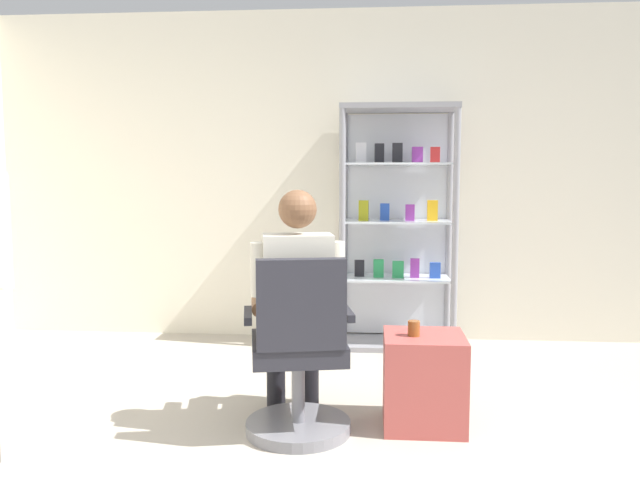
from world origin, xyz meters
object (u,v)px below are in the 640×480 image
(storage_crate, at_px, (424,381))
(office_chair, at_px, (299,363))
(tea_glass, at_px, (414,328))
(seated_shopkeeper, at_px, (296,297))
(display_cabinet_main, at_px, (397,225))

(storage_crate, bearing_deg, office_chair, -163.43)
(storage_crate, relative_size, tea_glass, 6.16)
(seated_shopkeeper, xyz_separation_m, storage_crate, (0.69, 0.04, -0.46))
(seated_shopkeeper, height_order, storage_crate, seated_shopkeeper)
(seated_shopkeeper, relative_size, tea_glass, 15.72)
(office_chair, relative_size, tea_glass, 11.70)
(office_chair, xyz_separation_m, tea_glass, (0.60, 0.17, 0.15))
(display_cabinet_main, distance_m, seated_shopkeeper, 1.83)
(seated_shopkeeper, relative_size, storage_crate, 2.55)
(office_chair, bearing_deg, seated_shopkeeper, 101.24)
(tea_glass, bearing_deg, display_cabinet_main, 90.98)
(storage_crate, bearing_deg, display_cabinet_main, 93.02)
(display_cabinet_main, xyz_separation_m, tea_glass, (0.03, -1.69, -0.42))
(tea_glass, bearing_deg, office_chair, -163.78)
(display_cabinet_main, height_order, tea_glass, display_cabinet_main)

